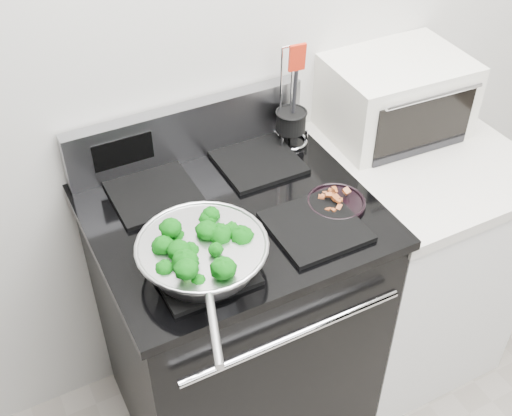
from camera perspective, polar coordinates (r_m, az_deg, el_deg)
back_wall at (r=1.97m, az=1.28°, el=17.12°), size 4.00×0.02×2.70m
gas_range at (r=2.14m, az=-1.89°, el=-9.70°), size 0.79×0.69×1.13m
counter at (r=2.43m, az=12.89°, el=-4.23°), size 0.62×0.68×0.92m
skillet at (r=1.61m, az=-4.78°, el=-4.04°), size 0.34×0.52×0.07m
broccoli_pile at (r=1.60m, az=-4.82°, el=-3.49°), size 0.26×0.26×0.09m
bacon_plate at (r=1.83m, az=7.16°, el=0.74°), size 0.17×0.17×0.04m
utensil_holder at (r=2.05m, az=3.12°, el=7.31°), size 0.11×0.11×0.35m
toaster_oven at (r=2.18m, az=12.22°, el=9.72°), size 0.46×0.36×0.25m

